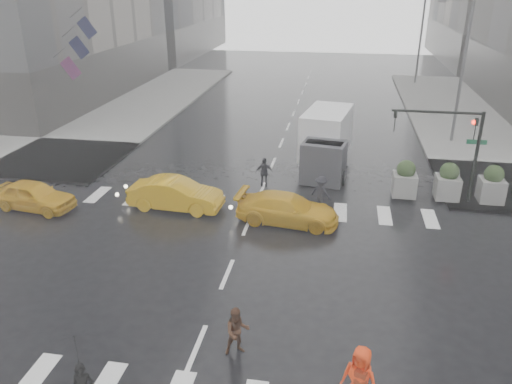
% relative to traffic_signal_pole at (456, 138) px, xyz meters
% --- Properties ---
extents(ground, '(120.00, 120.00, 0.00)m').
position_rel_traffic_signal_pole_xyz_m(ground, '(-9.01, -8.01, -3.22)').
color(ground, black).
rests_on(ground, ground).
extents(sidewalk_nw, '(35.00, 35.00, 0.15)m').
position_rel_traffic_signal_pole_xyz_m(sidewalk_nw, '(-28.51, 9.49, -3.14)').
color(sidewalk_nw, slate).
rests_on(sidewalk_nw, ground).
extents(road_markings, '(18.00, 48.00, 0.01)m').
position_rel_traffic_signal_pole_xyz_m(road_markings, '(-9.01, -8.01, -3.21)').
color(road_markings, silver).
rests_on(road_markings, ground).
extents(traffic_signal_pole, '(4.45, 0.42, 4.50)m').
position_rel_traffic_signal_pole_xyz_m(traffic_signal_pole, '(0.00, 0.00, 0.00)').
color(traffic_signal_pole, black).
rests_on(traffic_signal_pole, ground).
extents(street_lamp_near, '(2.15, 0.22, 9.00)m').
position_rel_traffic_signal_pole_xyz_m(street_lamp_near, '(1.86, 9.99, 1.73)').
color(street_lamp_near, '#59595B').
rests_on(street_lamp_near, ground).
extents(street_lamp_far, '(2.15, 0.22, 9.00)m').
position_rel_traffic_signal_pole_xyz_m(street_lamp_far, '(1.86, 29.99, 1.73)').
color(street_lamp_far, '#59595B').
rests_on(street_lamp_far, ground).
extents(planter_west, '(1.10, 1.10, 1.80)m').
position_rel_traffic_signal_pole_xyz_m(planter_west, '(-2.01, 0.19, -2.23)').
color(planter_west, slate).
rests_on(planter_west, ground).
extents(planter_mid, '(1.10, 1.10, 1.80)m').
position_rel_traffic_signal_pole_xyz_m(planter_mid, '(-0.01, 0.19, -2.23)').
color(planter_mid, slate).
rests_on(planter_mid, ground).
extents(planter_east, '(1.10, 1.10, 1.80)m').
position_rel_traffic_signal_pole_xyz_m(planter_east, '(1.99, 0.19, -2.23)').
color(planter_east, slate).
rests_on(planter_east, ground).
extents(flag_cluster, '(2.87, 3.06, 4.69)m').
position_rel_traffic_signal_pole_xyz_m(flag_cluster, '(-24.09, 10.49, 2.42)').
color(flag_cluster, '#59595B').
rests_on(flag_cluster, ground).
extents(pedestrian_black, '(1.20, 1.21, 2.43)m').
position_rel_traffic_signal_pole_xyz_m(pedestrian_black, '(-11.01, -14.81, -1.56)').
color(pedestrian_black, black).
rests_on(pedestrian_black, ground).
extents(pedestrian_brown, '(0.89, 0.81, 1.50)m').
position_rel_traffic_signal_pole_xyz_m(pedestrian_brown, '(-7.78, -12.01, -2.47)').
color(pedestrian_brown, '#402517').
rests_on(pedestrian_brown, ground).
extents(pedestrian_orange, '(1.08, 0.93, 1.86)m').
position_rel_traffic_signal_pole_xyz_m(pedestrian_orange, '(-4.41, -13.49, -2.28)').
color(pedestrian_orange, red).
rests_on(pedestrian_orange, ground).
extents(pedestrian_far_a, '(0.99, 0.70, 1.56)m').
position_rel_traffic_signal_pole_xyz_m(pedestrian_far_a, '(-8.95, 0.46, -2.44)').
color(pedestrian_far_a, black).
rests_on(pedestrian_far_a, ground).
extents(pedestrian_far_b, '(1.16, 0.98, 1.58)m').
position_rel_traffic_signal_pole_xyz_m(pedestrian_far_b, '(-5.95, -1.67, -2.43)').
color(pedestrian_far_b, black).
rests_on(pedestrian_far_b, ground).
extents(taxi_front, '(4.12, 2.11, 1.34)m').
position_rel_traffic_signal_pole_xyz_m(taxi_front, '(-19.11, -4.03, -2.55)').
color(taxi_front, '#DE9F0B').
rests_on(taxi_front, ground).
extents(taxi_mid, '(4.45, 1.76, 1.44)m').
position_rel_traffic_signal_pole_xyz_m(taxi_mid, '(-12.60, -2.88, -2.50)').
color(taxi_mid, '#DE9F0B').
rests_on(taxi_mid, ground).
extents(taxi_rear, '(4.14, 2.22, 1.31)m').
position_rel_traffic_signal_pole_xyz_m(taxi_rear, '(-7.32, -3.44, -2.56)').
color(taxi_rear, '#DE9F0B').
rests_on(taxi_rear, ground).
extents(box_truck, '(2.25, 6.00, 3.19)m').
position_rel_traffic_signal_pole_xyz_m(box_truck, '(-6.01, 3.59, -1.51)').
color(box_truck, silver).
rests_on(box_truck, ground).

